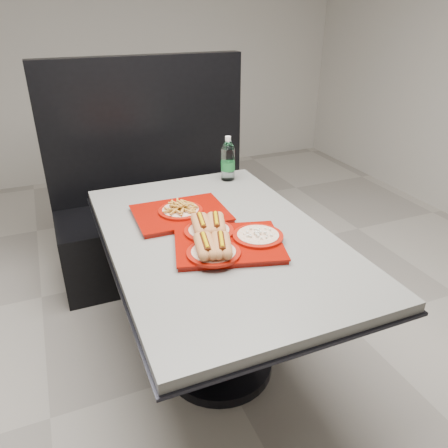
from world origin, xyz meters
name	(u,v)px	position (x,y,z in m)	size (l,w,h in m)	color
ground	(219,366)	(0.00, 0.00, 0.00)	(6.00, 6.00, 0.00)	#A19B90
diner_table	(219,267)	(0.00, 0.00, 0.58)	(0.92, 1.42, 0.75)	black
booth_bench	(157,209)	(0.00, 1.09, 0.40)	(1.30, 0.57, 1.35)	black
tray_near	(224,239)	(-0.02, -0.11, 0.78)	(0.50, 0.43, 0.09)	#7E0B03
tray_far	(181,212)	(-0.09, 0.23, 0.77)	(0.42, 0.33, 0.08)	#7E0B03
water_bottle	(228,161)	(0.29, 0.58, 0.86)	(0.08, 0.08, 0.24)	silver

